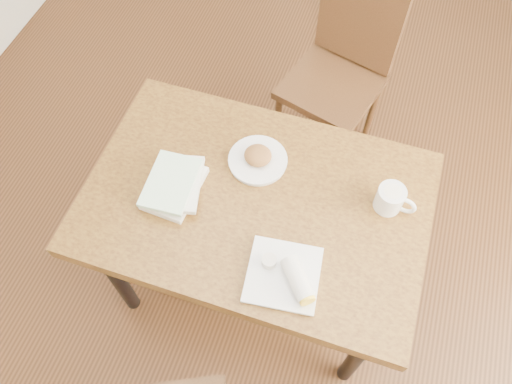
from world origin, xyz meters
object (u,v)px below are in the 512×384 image
(book_stack, at_px, (175,185))
(plate_burrito, at_px, (288,276))
(chair_far, at_px, (342,64))
(table, at_px, (256,211))
(plate_scone, at_px, (258,159))
(coffee_mug, at_px, (391,199))

(book_stack, bearing_deg, plate_burrito, -22.70)
(chair_far, distance_m, book_stack, 1.09)
(table, relative_size, book_stack, 4.56)
(table, distance_m, plate_scone, 0.19)
(plate_scone, bearing_deg, plate_burrito, -60.06)
(table, height_order, book_stack, book_stack)
(plate_scone, height_order, plate_burrito, plate_burrito)
(plate_burrito, bearing_deg, chair_far, 93.24)
(plate_burrito, distance_m, book_stack, 0.51)
(table, xyz_separation_m, plate_scone, (-0.04, 0.15, 0.11))
(table, distance_m, chair_far, 0.95)
(chair_far, distance_m, coffee_mug, 0.92)
(coffee_mug, xyz_separation_m, book_stack, (-0.73, -0.17, -0.02))
(table, height_order, plate_burrito, plate_burrito)
(book_stack, bearing_deg, plate_scone, 40.40)
(table, bearing_deg, book_stack, -169.64)
(chair_far, height_order, coffee_mug, chair_far)
(coffee_mug, relative_size, plate_burrito, 0.56)
(plate_scone, bearing_deg, table, -74.13)
(plate_scone, bearing_deg, chair_far, 78.19)
(coffee_mug, xyz_separation_m, plate_burrito, (-0.26, -0.37, -0.03))
(chair_far, relative_size, plate_burrito, 3.73)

